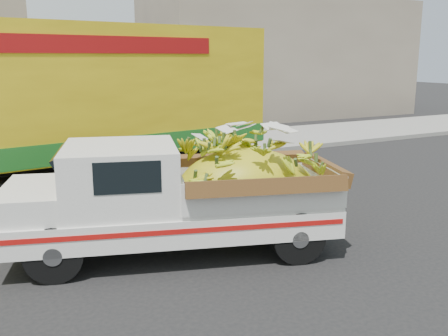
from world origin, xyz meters
TOP-DOWN VIEW (x-y plane):
  - ground at (0.00, 0.00)m, footprint 100.00×100.00m
  - curb at (0.00, 6.28)m, footprint 60.00×0.25m
  - sidewalk at (0.00, 8.38)m, footprint 60.00×4.00m
  - building_right at (14.00, 15.28)m, footprint 14.00×6.00m
  - pickup_truck at (1.99, -0.44)m, footprint 5.42×3.24m
  - semi_trailer at (-0.36, 3.84)m, footprint 12.06×4.21m

SIDE VIEW (x-z plane):
  - ground at x=0.00m, z-range 0.00..0.00m
  - sidewalk at x=0.00m, z-range 0.00..0.14m
  - curb at x=0.00m, z-range 0.00..0.15m
  - pickup_truck at x=1.99m, z-range 0.07..1.86m
  - semi_trailer at x=-0.36m, z-range 0.22..4.02m
  - building_right at x=14.00m, z-range 0.00..6.00m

